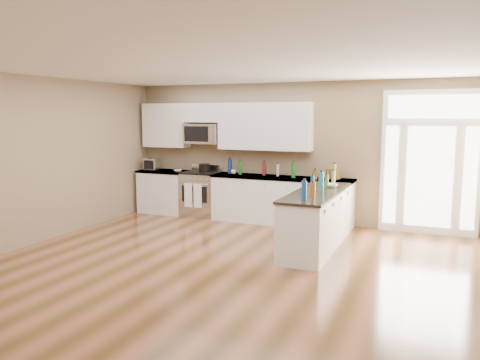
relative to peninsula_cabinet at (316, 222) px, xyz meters
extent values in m
plane|color=#4F3416|center=(-0.93, -2.24, -0.43)|extent=(8.00, 8.00, 0.00)
plane|color=#887356|center=(-0.93, 1.76, 0.97)|extent=(7.00, 0.00, 7.00)
plane|color=white|center=(-0.93, -2.24, 2.37)|extent=(8.00, 8.00, 0.00)
cube|color=white|center=(-3.80, 1.45, 0.02)|extent=(1.06, 0.62, 0.90)
cube|color=black|center=(-3.80, 1.45, -0.38)|extent=(1.02, 0.52, 0.10)
cube|color=black|center=(-3.80, 1.45, 0.49)|extent=(1.10, 0.66, 0.04)
cube|color=white|center=(-1.08, 1.45, 0.02)|extent=(2.81, 0.62, 0.90)
cube|color=black|center=(-1.08, 1.45, -0.38)|extent=(2.77, 0.52, 0.10)
cube|color=black|center=(-1.08, 1.45, 0.49)|extent=(2.85, 0.66, 0.04)
cube|color=white|center=(0.00, 0.00, 0.02)|extent=(0.65, 2.28, 0.90)
cube|color=black|center=(0.00, 0.00, -0.38)|extent=(0.61, 2.18, 0.10)
cube|color=black|center=(0.00, 0.00, 0.49)|extent=(0.69, 2.32, 0.04)
cube|color=white|center=(-3.81, 1.59, 1.49)|extent=(1.04, 0.33, 0.95)
cube|color=white|center=(-1.50, 1.59, 1.49)|extent=(1.94, 0.33, 0.95)
cube|color=white|center=(-2.88, 1.59, 1.77)|extent=(0.82, 0.33, 0.40)
cube|color=silver|center=(-2.88, 1.56, 1.33)|extent=(0.78, 0.40, 0.42)
cube|color=black|center=(-2.94, 1.35, 1.33)|extent=(0.56, 0.01, 0.32)
cube|color=white|center=(1.62, 1.72, 0.87)|extent=(1.70, 0.08, 2.60)
cube|color=white|center=(1.62, 1.67, 0.62)|extent=(0.78, 0.02, 1.80)
cube|color=white|center=(0.96, 1.67, 0.62)|extent=(0.22, 0.02, 1.80)
cube|color=white|center=(2.28, 1.67, 0.62)|extent=(0.22, 0.02, 1.80)
cube|color=white|center=(1.62, 1.67, 1.87)|extent=(1.50, 0.02, 0.40)
cube|color=silver|center=(-2.87, 1.45, 0.03)|extent=(0.77, 0.63, 0.92)
cube|color=black|center=(-2.87, 1.45, 0.50)|extent=(0.77, 0.60, 0.03)
cube|color=silver|center=(-2.87, 1.75, 0.58)|extent=(0.77, 0.04, 0.14)
cube|color=black|center=(-2.87, 1.13, 0.09)|extent=(0.58, 0.01, 0.34)
cylinder|color=silver|center=(-2.87, 1.11, 0.31)|extent=(0.70, 0.02, 0.02)
cube|color=white|center=(-2.99, 1.10, 0.07)|extent=(0.18, 0.02, 0.50)
cube|color=white|center=(-2.77, 1.10, 0.07)|extent=(0.18, 0.02, 0.50)
cylinder|color=black|center=(-2.82, 1.50, 0.61)|extent=(0.32, 0.32, 0.19)
cube|color=silver|center=(-4.10, 1.43, 0.63)|extent=(0.31, 0.25, 0.26)
cube|color=brown|center=(-0.08, 1.57, 0.60)|extent=(0.27, 0.23, 0.19)
imported|color=white|center=(-3.39, 1.35, 0.53)|extent=(0.22, 0.22, 0.04)
imported|color=white|center=(0.12, 0.51, 0.53)|extent=(0.25, 0.25, 0.06)
imported|color=white|center=(-2.14, 1.50, 0.55)|extent=(0.14, 0.14, 0.08)
cylinder|color=#19591E|center=(-1.98, 1.47, 0.64)|extent=(0.08, 0.08, 0.27)
cylinder|color=navy|center=(-0.03, -0.19, 0.64)|extent=(0.06, 0.06, 0.27)
cylinder|color=brown|center=(0.07, -0.54, 0.61)|extent=(0.08, 0.08, 0.21)
cylinder|color=olive|center=(0.10, 0.76, 0.63)|extent=(0.06, 0.06, 0.25)
cylinder|color=#26727F|center=(0.04, 0.11, 0.65)|extent=(0.09, 0.09, 0.29)
cylinder|color=#591919|center=(-1.48, 1.54, 0.64)|extent=(0.08, 0.08, 0.27)
cylinder|color=#B2B2B7|center=(-1.18, 1.51, 0.63)|extent=(0.06, 0.06, 0.24)
cylinder|color=navy|center=(-2.23, 1.51, 0.66)|extent=(0.08, 0.08, 0.31)
cylinder|color=#3F7226|center=(0.05, 0.46, 0.62)|extent=(0.06, 0.06, 0.22)
cylinder|color=#19591E|center=(-0.83, 1.42, 0.66)|extent=(0.08, 0.08, 0.30)
cylinder|color=navy|center=(0.02, -0.84, 0.64)|extent=(0.08, 0.08, 0.27)
cylinder|color=brown|center=(-0.38, 1.35, 0.60)|extent=(0.08, 0.08, 0.18)
cylinder|color=olive|center=(-0.03, 1.40, 0.66)|extent=(0.08, 0.08, 0.30)
camera|label=1|loc=(1.79, -7.29, 1.72)|focal=35.00mm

